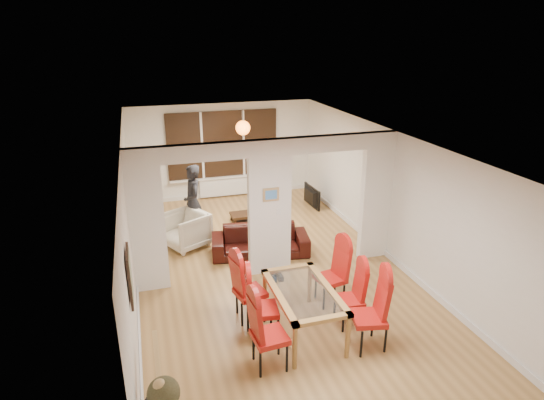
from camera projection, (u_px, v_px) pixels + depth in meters
name	position (u px, v px, depth m)	size (l,w,h in m)	color
floor	(270.00, 270.00, 8.85)	(5.00, 9.00, 0.01)	#A57942
room_walls	(269.00, 208.00, 8.40)	(5.00, 9.00, 2.60)	silver
divider_wall	(269.00, 208.00, 8.40)	(5.00, 0.18, 2.60)	white
bay_window_blinds	(223.00, 144.00, 12.31)	(3.00, 0.08, 1.80)	black
radiator	(225.00, 187.00, 12.69)	(1.40, 0.08, 0.50)	white
pendant_light	(243.00, 128.00, 11.14)	(0.36, 0.36, 0.36)	orange
stair_newel	(160.00, 388.00, 5.17)	(0.40, 1.20, 1.10)	tan
wall_poster	(130.00, 276.00, 5.47)	(0.04, 0.52, 0.67)	gray
pillar_photo	(271.00, 195.00, 8.20)	(0.30, 0.03, 0.25)	#4C8CD8
dining_table	(303.00, 311.00, 6.91)	(0.89, 1.58, 0.74)	#A0733B
dining_chair_la	(270.00, 331.00, 6.13)	(0.45, 0.45, 1.13)	#A91611
dining_chair_lb	(263.00, 305.00, 6.73)	(0.45, 0.45, 1.13)	#A91611
dining_chair_lc	(250.00, 288.00, 7.19)	(0.44, 0.44, 1.11)	#A91611
dining_chair_ra	(369.00, 313.00, 6.51)	(0.46, 0.46, 1.16)	#A91611
dining_chair_rb	(349.00, 296.00, 7.05)	(0.41, 0.41, 1.01)	#A91611
dining_chair_rc	(330.00, 274.00, 7.60)	(0.44, 0.44, 1.10)	#A91611
sofa	(260.00, 241.00, 9.41)	(1.99, 0.78, 0.58)	black
armchair	(186.00, 230.00, 9.71)	(0.85, 0.83, 0.78)	beige
person	(193.00, 203.00, 9.95)	(0.41, 0.62, 1.70)	black
television	(309.00, 197.00, 12.02)	(0.12, 0.93, 0.53)	black
coffee_table	(250.00, 217.00, 11.12)	(0.93, 0.46, 0.21)	black
bottle	(258.00, 208.00, 11.01)	(0.07, 0.07, 0.30)	#143F19
bowl	(255.00, 210.00, 11.19)	(0.20, 0.20, 0.05)	black
shoes	(276.00, 277.00, 8.49)	(0.23, 0.25, 0.10)	black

